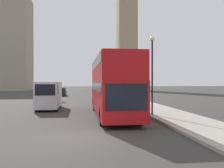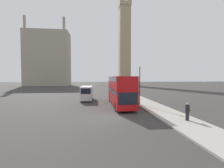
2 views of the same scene
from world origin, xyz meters
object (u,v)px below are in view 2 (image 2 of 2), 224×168
red_double_decker_bus (120,89)px  street_lamp (140,79)px  white_van (87,93)px  parked_sedan (89,88)px  clock_tower (125,26)px  pedestrian (187,111)px

red_double_decker_bus → street_lamp: (2.80, -0.61, 1.50)m
red_double_decker_bus → street_lamp: size_ratio=1.98×
red_double_decker_bus → white_van: bearing=134.1°
white_van → street_lamp: 10.30m
red_double_decker_bus → parked_sedan: size_ratio=2.60×
clock_tower → red_double_decker_bus: clock_tower is taller
clock_tower → street_lamp: clock_tower is taller
red_double_decker_bus → pedestrian: size_ratio=6.84×
street_lamp → red_double_decker_bus: bearing=167.7°
clock_tower → parked_sedan: bearing=-119.4°
pedestrian → street_lamp: size_ratio=0.29×
red_double_decker_bus → white_van: (-5.20, 5.37, -1.01)m
clock_tower → red_double_decker_bus: size_ratio=5.72×
clock_tower → street_lamp: (-9.54, -61.22, -28.81)m
parked_sedan → pedestrian: bearing=-74.2°
red_double_decker_bus → street_lamp: street_lamp is taller
pedestrian → street_lamp: 9.19m
clock_tower → parked_sedan: clock_tower is taller
pedestrian → parked_sedan: bearing=105.8°
clock_tower → red_double_decker_bus: bearing=-101.5°
red_double_decker_bus → parked_sedan: 28.92m
clock_tower → pedestrian: size_ratio=39.09×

